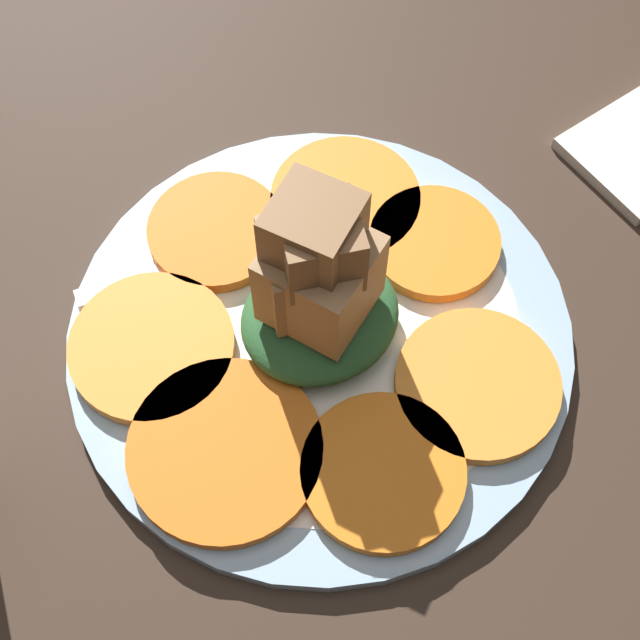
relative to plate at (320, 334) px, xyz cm
name	(u,v)px	position (x,y,z in cm)	size (l,w,h in cm)	color
table_slab	(320,347)	(0.00, 0.00, -1.52)	(120.00, 120.00, 2.00)	#38281E
plate	(320,334)	(0.00, 0.00, 0.00)	(27.01, 27.01, 1.05)	#99B7D1
carrot_slice_0	(434,242)	(-8.23, -0.58, 0.99)	(7.34, 7.34, 0.82)	orange
carrot_slice_1	(345,199)	(-5.93, -5.84, 0.99)	(8.58, 8.58, 0.82)	orange
carrot_slice_2	(216,231)	(1.27, -8.30, 0.99)	(7.70, 7.70, 0.82)	orange
carrot_slice_3	(152,347)	(7.91, -4.05, 0.99)	(8.69, 8.69, 0.82)	orange
carrot_slice_4	(225,450)	(7.84, 2.97, 0.99)	(9.71, 9.71, 0.82)	orange
carrot_slice_5	(383,472)	(2.17, 8.34, 0.99)	(8.10, 8.10, 0.82)	orange
carrot_slice_6	(477,384)	(-4.59, 7.43, 0.99)	(8.49, 8.49, 0.82)	orange
center_pile	(317,286)	(0.08, -0.14, 4.96)	(8.51, 7.66, 10.39)	#2D6033
fork	(247,247)	(0.39, -6.53, 0.78)	(18.33, 6.28, 0.40)	silver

